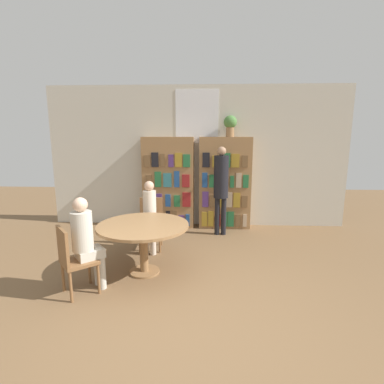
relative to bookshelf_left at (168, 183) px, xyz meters
name	(u,v)px	position (x,y,z in m)	size (l,w,h in m)	color
ground_plane	(185,321)	(0.60, -3.38, -0.96)	(16.00, 16.00, 0.00)	brown
wall_back	(197,157)	(0.60, 0.19, 0.54)	(6.40, 0.07, 3.00)	beige
bookshelf_left	(168,183)	(0.00, 0.00, 0.00)	(1.08, 0.34, 1.94)	olive
bookshelf_right	(225,183)	(1.20, 0.00, 0.00)	(1.08, 0.34, 1.94)	olive
flower_vase	(230,124)	(1.29, 0.00, 1.23)	(0.27, 0.27, 0.43)	#997047
reading_table	(143,232)	(-0.08, -2.25, -0.34)	(1.31, 1.31, 0.74)	olive
chair_near_camera	(73,258)	(-0.83, -2.89, -0.47)	(0.56, 0.56, 0.89)	brown
chair_left_side	(151,221)	(-0.16, -1.26, -0.47)	(0.43, 0.43, 0.89)	brown
seated_reader_left	(149,214)	(-0.14, -1.45, -0.29)	(0.25, 0.36, 1.22)	beige
seated_reader_right	(86,239)	(-0.70, -2.78, -0.26)	(0.41, 0.41, 1.24)	beige
librarian_standing	(221,182)	(1.10, -0.50, 0.11)	(0.29, 0.56, 1.76)	black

